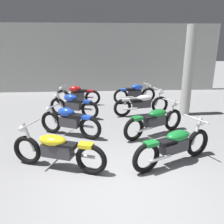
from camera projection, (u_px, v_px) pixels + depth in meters
name	position (u px, v px, depth m)	size (l,w,h in m)	color
ground_plane	(124.00, 193.00, 3.98)	(60.00, 60.00, 0.00)	gray
back_wall	(105.00, 58.00, 12.13)	(12.54, 0.24, 3.60)	#B2B2AD
support_pillar	(188.00, 72.00, 7.95)	(0.36, 0.36, 3.20)	#B2B2AD
motorcycle_left_row_0	(57.00, 149.00, 4.65)	(2.08, 0.95, 0.97)	black
motorcycle_left_row_1	(69.00, 121.00, 6.34)	(1.83, 0.93, 0.88)	black
motorcycle_left_row_2	(73.00, 105.00, 7.99)	(1.84, 0.91, 0.88)	black
motorcycle_left_row_3	(77.00, 95.00, 9.56)	(1.97, 0.48, 0.88)	black
motorcycle_right_row_0	(175.00, 145.00, 4.86)	(2.01, 1.08, 0.97)	black
motorcycle_right_row_1	(155.00, 120.00, 6.41)	(1.97, 1.15, 0.97)	black
motorcycle_right_row_2	(142.00, 103.00, 8.23)	(2.15, 0.78, 0.97)	black
motorcycle_right_row_3	(135.00, 93.00, 9.91)	(1.96, 0.61, 0.88)	black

